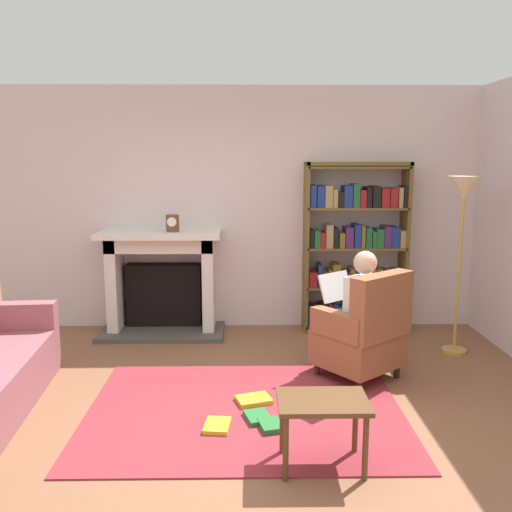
{
  "coord_description": "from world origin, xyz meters",
  "views": [
    {
      "loc": [
        0.02,
        -3.6,
        1.9
      ],
      "look_at": [
        0.1,
        1.2,
        1.05
      ],
      "focal_mm": 38.16,
      "sensor_mm": 36.0,
      "label": 1
    }
  ],
  "objects": [
    {
      "name": "ground",
      "position": [
        0.0,
        0.0,
        0.0
      ],
      "size": [
        14.0,
        14.0,
        0.0
      ],
      "primitive_type": "plane",
      "color": "brown"
    },
    {
      "name": "armchair_reading",
      "position": [
        1.04,
        0.91,
        0.42
      ],
      "size": [
        0.89,
        0.88,
        0.97
      ],
      "rotation": [
        0.0,
        0.0,
        3.82
      ],
      "color": "#331E14",
      "rests_on": "ground"
    },
    {
      "name": "fireplace",
      "position": [
        -0.92,
        2.3,
        0.6
      ],
      "size": [
        1.35,
        0.64,
        1.14
      ],
      "color": "#4C4742",
      "rests_on": "ground"
    },
    {
      "name": "bookshelf",
      "position": [
        1.22,
        2.33,
        0.93
      ],
      "size": [
        1.14,
        0.32,
        1.88
      ],
      "color": "brown",
      "rests_on": "ground"
    },
    {
      "name": "mantel_clock",
      "position": [
        -0.78,
        2.2,
        1.23
      ],
      "size": [
        0.14,
        0.14,
        0.18
      ],
      "color": "brown",
      "rests_on": "fireplace"
    },
    {
      "name": "back_wall",
      "position": [
        0.0,
        2.55,
        1.35
      ],
      "size": [
        5.6,
        0.1,
        2.7
      ],
      "primitive_type": "cube",
      "color": "silver",
      "rests_on": "ground"
    },
    {
      "name": "scattered_books",
      "position": [
        0.04,
        0.18,
        0.03
      ],
      "size": [
        0.58,
        0.68,
        0.04
      ],
      "color": "#267233",
      "rests_on": "area_rug"
    },
    {
      "name": "seated_reader",
      "position": [
        0.96,
        1.0,
        0.62
      ],
      "size": [
        0.57,
        0.59,
        1.14
      ],
      "rotation": [
        0.0,
        0.0,
        3.82
      ],
      "color": "white",
      "rests_on": "ground"
    },
    {
      "name": "side_table",
      "position": [
        0.49,
        -0.46,
        0.38
      ],
      "size": [
        0.56,
        0.39,
        0.45
      ],
      "color": "brown",
      "rests_on": "ground"
    },
    {
      "name": "area_rug",
      "position": [
        0.0,
        0.3,
        0.01
      ],
      "size": [
        2.4,
        1.8,
        0.01
      ],
      "primitive_type": "cube",
      "color": "maroon",
      "rests_on": "ground"
    },
    {
      "name": "floor_lamp",
      "position": [
        2.09,
        1.58,
        1.48
      ],
      "size": [
        0.32,
        0.32,
        1.75
      ],
      "color": "#B7933F",
      "rests_on": "ground"
    }
  ]
}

